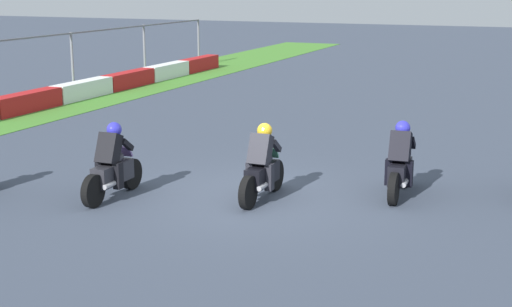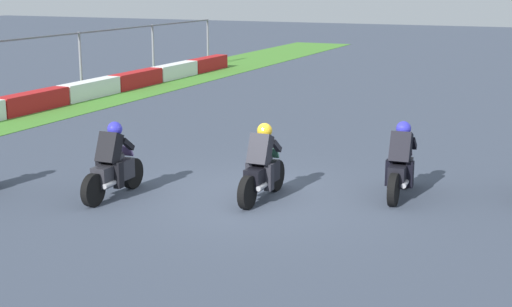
{
  "view_description": "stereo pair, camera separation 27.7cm",
  "coord_description": "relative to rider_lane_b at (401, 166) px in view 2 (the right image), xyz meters",
  "views": [
    {
      "loc": [
        -13.27,
        -5.55,
        4.23
      ],
      "look_at": [
        0.0,
        0.01,
        0.9
      ],
      "focal_mm": 52.77,
      "sensor_mm": 36.0,
      "label": 1
    },
    {
      "loc": [
        -13.16,
        -5.8,
        4.23
      ],
      "look_at": [
        0.0,
        0.01,
        0.9
      ],
      "focal_mm": 52.77,
      "sensor_mm": 36.0,
      "label": 2
    }
  ],
  "objects": [
    {
      "name": "rider_lane_d",
      "position": [
        -2.35,
        5.21,
        0.0
      ],
      "size": [
        2.04,
        0.54,
        1.51
      ],
      "rotation": [
        0.0,
        0.0,
        0.02
      ],
      "color": "black",
      "rests_on": "ground_plane"
    },
    {
      "name": "rider_lane_c",
      "position": [
        -1.31,
        2.44,
        0.0
      ],
      "size": [
        2.04,
        0.54,
        1.51
      ],
      "rotation": [
        0.0,
        0.0,
        -0.0
      ],
      "color": "black",
      "rests_on": "ground_plane"
    },
    {
      "name": "rider_lane_b",
      "position": [
        0.0,
        0.0,
        0.0
      ],
      "size": [
        2.04,
        0.55,
        1.51
      ],
      "rotation": [
        0.0,
        0.0,
        0.05
      ],
      "color": "black",
      "rests_on": "ground_plane"
    },
    {
      "name": "ground_plane",
      "position": [
        -1.25,
        2.58,
        -0.62
      ],
      "size": [
        120.0,
        120.0,
        0.0
      ],
      "primitive_type": "plane",
      "color": "#3C4555"
    }
  ]
}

